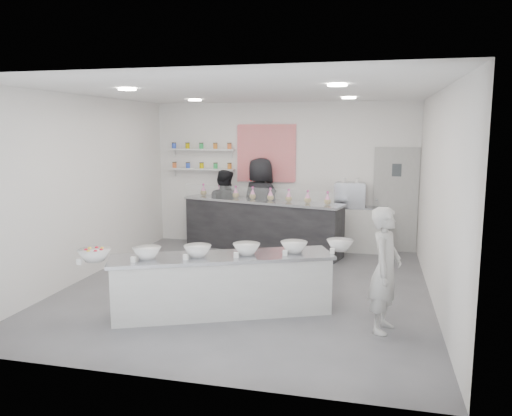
{
  "coord_description": "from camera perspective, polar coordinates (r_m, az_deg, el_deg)",
  "views": [
    {
      "loc": [
        1.89,
        -7.28,
        2.45
      ],
      "look_at": [
        0.05,
        0.4,
        1.2
      ],
      "focal_mm": 35.0,
      "sensor_mm": 36.0,
      "label": 1
    }
  ],
  "objects": [
    {
      "name": "left_wall",
      "position": [
        8.68,
        -18.93,
        2.22
      ],
      "size": [
        0.0,
        6.0,
        6.0
      ],
      "primitive_type": "plane",
      "rotation": [
        1.57,
        0.0,
        1.57
      ],
      "color": "white",
      "rests_on": "floor"
    },
    {
      "name": "sneeze_guard",
      "position": [
        9.74,
        -0.17,
        1.53
      ],
      "size": [
        3.21,
        0.86,
        0.28
      ],
      "primitive_type": "cube",
      "rotation": [
        0.0,
        0.0,
        -0.26
      ],
      "color": "white",
      "rests_on": "back_bar"
    },
    {
      "name": "cup_stacks",
      "position": [
        10.16,
        10.72,
        1.09
      ],
      "size": [
        0.24,
        0.24,
        0.32
      ],
      "primitive_type": null,
      "color": "gray",
      "rests_on": "espresso_ledge"
    },
    {
      "name": "cookie_bags",
      "position": [
        10.0,
        0.63,
        1.64
      ],
      "size": [
        2.87,
        0.88,
        0.25
      ],
      "primitive_type": null,
      "rotation": [
        0.0,
        0.0,
        -0.26
      ],
      "color": "pink",
      "rests_on": "back_bar"
    },
    {
      "name": "espresso_ledge",
      "position": [
        10.26,
        11.34,
        -2.38
      ],
      "size": [
        1.24,
        0.39,
        0.92
      ],
      "primitive_type": "cube",
      "color": "silver",
      "rests_on": "floor"
    },
    {
      "name": "pattern_panel",
      "position": [
        10.5,
        1.17,
        6.27
      ],
      "size": [
        1.25,
        0.03,
        1.2
      ],
      "primitive_type": "cube",
      "color": "red",
      "rests_on": "back_wall"
    },
    {
      "name": "floor",
      "position": [
        7.91,
        -1.02,
        -9.06
      ],
      "size": [
        6.0,
        6.0,
        0.0
      ],
      "primitive_type": "plane",
      "color": "#515156",
      "rests_on": "ground"
    },
    {
      "name": "label_cards",
      "position": [
        6.27,
        -6.88,
        -6.01
      ],
      "size": [
        3.31,
        0.04,
        0.07
      ],
      "primitive_type": null,
      "color": "white",
      "rests_on": "prep_counter"
    },
    {
      "name": "prep_bowls",
      "position": [
        6.62,
        -3.88,
        -4.81
      ],
      "size": [
        3.51,
        1.85,
        0.15
      ],
      "primitive_type": null,
      "rotation": [
        0.0,
        0.0,
        0.4
      ],
      "color": "white",
      "rests_on": "prep_counter"
    },
    {
      "name": "downlight_1",
      "position": [
        6.32,
        9.27,
        13.69
      ],
      "size": [
        0.24,
        0.24,
        0.02
      ],
      "primitive_type": "cylinder",
      "color": "white",
      "rests_on": "ceiling"
    },
    {
      "name": "staff_left",
      "position": [
        10.51,
        -3.67,
        -0.01
      ],
      "size": [
        0.92,
        0.79,
        1.61
      ],
      "primitive_type": "imported",
      "rotation": [
        0.0,
        0.0,
        2.88
      ],
      "color": "black",
      "rests_on": "floor"
    },
    {
      "name": "back_door",
      "position": [
        10.35,
        15.64,
        0.89
      ],
      "size": [
        0.88,
        0.04,
        2.1
      ],
      "primitive_type": "cube",
      "color": "#9D9D9A",
      "rests_on": "floor"
    },
    {
      "name": "right_wall",
      "position": [
        7.39,
        20.07,
        1.05
      ],
      "size": [
        0.0,
        6.0,
        6.0
      ],
      "primitive_type": "plane",
      "rotation": [
        1.57,
        0.0,
        -1.57
      ],
      "color": "white",
      "rests_on": "floor"
    },
    {
      "name": "back_bar",
      "position": [
        10.1,
        0.62,
        -2.01
      ],
      "size": [
        3.41,
        1.45,
        1.04
      ],
      "primitive_type": "cube",
      "rotation": [
        0.0,
        0.0,
        -0.26
      ],
      "color": "black",
      "rests_on": "floor"
    },
    {
      "name": "back_wall",
      "position": [
        10.49,
        3.07,
        3.79
      ],
      "size": [
        5.5,
        0.0,
        5.5
      ],
      "primitive_type": "plane",
      "rotation": [
        1.57,
        0.0,
        0.0
      ],
      "color": "white",
      "rests_on": "floor"
    },
    {
      "name": "preserve_jars",
      "position": [
        10.8,
        -6.25,
        5.92
      ],
      "size": [
        1.45,
        0.1,
        0.56
      ],
      "primitive_type": null,
      "color": "orange",
      "rests_on": "jar_shelf_lower"
    },
    {
      "name": "downlight_3",
      "position": [
        8.9,
        10.56,
        12.26
      ],
      "size": [
        0.24,
        0.24,
        0.02
      ],
      "primitive_type": "cylinder",
      "color": "white",
      "rests_on": "ceiling"
    },
    {
      "name": "jar_shelf_lower",
      "position": [
        10.84,
        -6.19,
        4.45
      ],
      "size": [
        1.45,
        0.22,
        0.04
      ],
      "primitive_type": "cube",
      "color": "silver",
      "rests_on": "back_wall"
    },
    {
      "name": "ceiling",
      "position": [
        7.54,
        -1.09,
        13.18
      ],
      "size": [
        6.0,
        6.0,
        0.0
      ],
      "primitive_type": "plane",
      "rotation": [
        3.14,
        0.0,
        0.0
      ],
      "color": "white",
      "rests_on": "floor"
    },
    {
      "name": "prep_counter",
      "position": [
        6.75,
        -3.84,
        -8.72
      ],
      "size": [
        2.96,
        1.77,
        0.8
      ],
      "primitive_type": "cube",
      "rotation": [
        0.0,
        0.0,
        0.4
      ],
      "color": "silver",
      "rests_on": "floor"
    },
    {
      "name": "staff_right",
      "position": [
        10.29,
        0.52,
        0.55
      ],
      "size": [
        1.08,
        0.93,
        1.88
      ],
      "primitive_type": "imported",
      "rotation": [
        0.0,
        0.0,
        2.71
      ],
      "color": "black",
      "rests_on": "floor"
    },
    {
      "name": "woman_prep",
      "position": [
        6.27,
        14.55,
        -6.86
      ],
      "size": [
        0.5,
        0.64,
        1.54
      ],
      "primitive_type": "imported",
      "rotation": [
        0.0,
        0.0,
        1.31
      ],
      "color": "#BABAB5",
      "rests_on": "floor"
    },
    {
      "name": "jar_shelf_upper",
      "position": [
        10.81,
        -6.23,
        6.67
      ],
      "size": [
        1.45,
        0.22,
        0.04
      ],
      "primitive_type": "cube",
      "color": "silver",
      "rests_on": "back_wall"
    },
    {
      "name": "espresso_machine",
      "position": [
        10.15,
        10.7,
        1.48
      ],
      "size": [
        0.61,
        0.42,
        0.46
      ],
      "primitive_type": "cube",
      "color": "#93969E",
      "rests_on": "espresso_ledge"
    },
    {
      "name": "downlight_0",
      "position": [
        7.1,
        -14.51,
        12.99
      ],
      "size": [
        0.24,
        0.24,
        0.02
      ],
      "primitive_type": "cylinder",
      "color": "white",
      "rests_on": "ceiling"
    },
    {
      "name": "downlight_2",
      "position": [
        9.48,
        -6.99,
        12.14
      ],
      "size": [
        0.24,
        0.24,
        0.02
      ],
      "primitive_type": "cylinder",
      "color": "white",
      "rests_on": "ceiling"
    }
  ]
}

